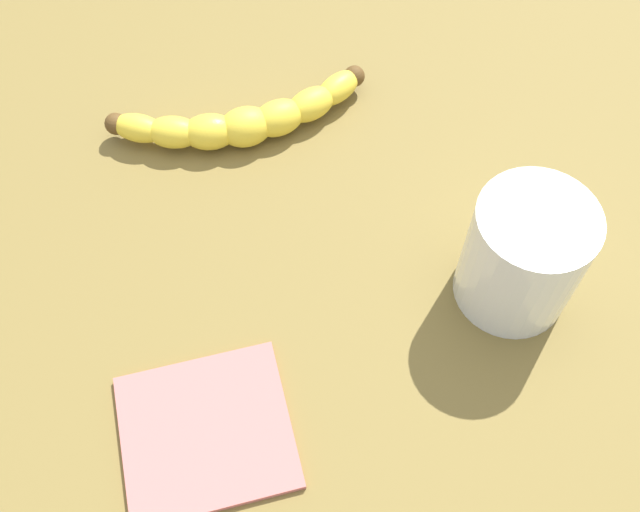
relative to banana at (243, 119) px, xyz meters
The scene contains 4 objects.
wooden_tabletop 15.11cm from the banana, 11.29° to the left, with size 120.00×120.00×3.00cm, color brown.
banana is the anchor object (origin of this frame).
smoothie_glass 27.22cm from the banana, 30.90° to the left, with size 8.76×8.76×10.03cm.
folded_napkin 27.85cm from the banana, 24.97° to the right, with size 11.04×11.83×0.60cm, color #BC6660.
Camera 1 is at (28.94, -13.45, 54.21)cm, focal length 41.43 mm.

